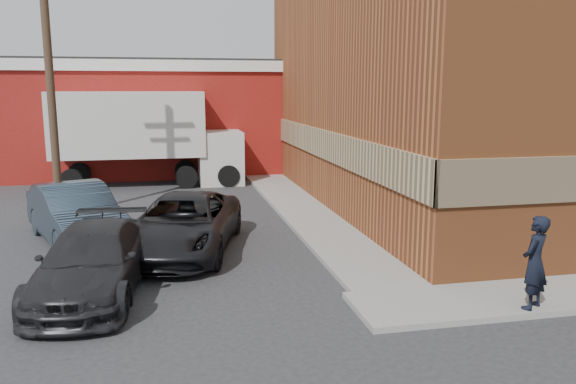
{
  "coord_description": "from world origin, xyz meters",
  "views": [
    {
      "loc": [
        -3.86,
        -10.44,
        4.22
      ],
      "look_at": [
        -0.83,
        3.8,
        1.53
      ],
      "focal_mm": 35.0,
      "sensor_mm": 36.0,
      "label": 1
    }
  ],
  "objects": [
    {
      "name": "box_truck",
      "position": [
        -4.71,
        14.82,
        2.36
      ],
      "size": [
        8.32,
        2.62,
        4.1
      ],
      "rotation": [
        0.0,
        0.0,
        -0.01
      ],
      "color": "silver",
      "rests_on": "ground"
    },
    {
      "name": "suv_a",
      "position": [
        -3.58,
        4.04,
        0.75
      ],
      "size": [
        3.74,
        5.81,
        1.49
      ],
      "primitive_type": "imported",
      "rotation": [
        0.0,
        0.0,
        -0.25
      ],
      "color": "black",
      "rests_on": "ground"
    },
    {
      "name": "suv_b",
      "position": [
        -5.5,
        1.29,
        0.7
      ],
      "size": [
        2.4,
        4.96,
        1.39
      ],
      "primitive_type": "imported",
      "rotation": [
        0.0,
        0.0,
        -0.1
      ],
      "color": "#252528",
      "rests_on": "ground"
    },
    {
      "name": "utility_pole",
      "position": [
        -7.5,
        9.0,
        4.75
      ],
      "size": [
        2.0,
        0.26,
        9.0
      ],
      "color": "#463323",
      "rests_on": "ground"
    },
    {
      "name": "sidewalk_west",
      "position": [
        0.6,
        9.0,
        0.06
      ],
      "size": [
        1.8,
        18.0,
        0.12
      ],
      "primitive_type": "cube",
      "color": "gray",
      "rests_on": "ground"
    },
    {
      "name": "warehouse",
      "position": [
        -6.0,
        20.0,
        2.81
      ],
      "size": [
        16.3,
        8.3,
        5.6
      ],
      "color": "maroon",
      "rests_on": "ground"
    },
    {
      "name": "sedan",
      "position": [
        -6.45,
        5.58,
        0.81
      ],
      "size": [
        3.47,
        5.23,
        1.63
      ],
      "primitive_type": "imported",
      "rotation": [
        0.0,
        0.0,
        0.39
      ],
      "color": "#2C3B4A",
      "rests_on": "ground"
    },
    {
      "name": "brick_building",
      "position": [
        8.5,
        9.0,
        4.68
      ],
      "size": [
        14.25,
        18.25,
        9.36
      ],
      "color": "#9D5128",
      "rests_on": "ground"
    },
    {
      "name": "man",
      "position": [
        2.76,
        -1.55,
        1.02
      ],
      "size": [
        0.78,
        0.72,
        1.79
      ],
      "primitive_type": "imported",
      "rotation": [
        0.0,
        0.0,
        3.72
      ],
      "color": "black",
      "rests_on": "sidewalk_south"
    },
    {
      "name": "ground",
      "position": [
        0.0,
        0.0,
        0.0
      ],
      "size": [
        90.0,
        90.0,
        0.0
      ],
      "primitive_type": "plane",
      "color": "#28282B",
      "rests_on": "ground"
    }
  ]
}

